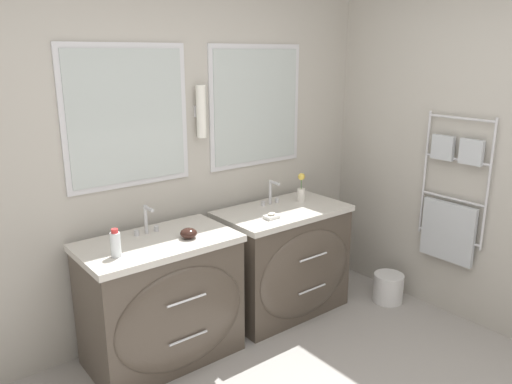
# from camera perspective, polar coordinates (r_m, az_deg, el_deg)

# --- Properties ---
(wall_back) EXTENTS (5.18, 0.15, 2.60)m
(wall_back) POSITION_cam_1_polar(r_m,az_deg,el_deg) (3.49, -10.56, 4.60)
(wall_back) COLOR #B2ADA3
(wall_back) RESTS_ON ground_plane
(wall_right) EXTENTS (0.13, 3.71, 2.60)m
(wall_right) POSITION_cam_1_polar(r_m,az_deg,el_deg) (4.01, 20.78, 4.98)
(wall_right) COLOR #B2ADA3
(wall_right) RESTS_ON ground_plane
(vanity_left) EXTENTS (0.98, 0.63, 0.83)m
(vanity_left) POSITION_cam_1_polar(r_m,az_deg,el_deg) (3.34, -10.52, -12.16)
(vanity_left) COLOR #4C4238
(vanity_left) RESTS_ON ground_plane
(vanity_right) EXTENTS (0.98, 0.63, 0.83)m
(vanity_right) POSITION_cam_1_polar(r_m,az_deg,el_deg) (3.88, 3.35, -7.84)
(vanity_right) COLOR #4C4238
(vanity_right) RESTS_ON ground_plane
(faucet_left) EXTENTS (0.17, 0.12, 0.19)m
(faucet_left) POSITION_cam_1_polar(r_m,az_deg,el_deg) (3.29, -12.38, -3.18)
(faucet_left) COLOR silver
(faucet_left) RESTS_ON vanity_left
(faucet_right) EXTENTS (0.17, 0.12, 0.19)m
(faucet_right) POSITION_cam_1_polar(r_m,az_deg,el_deg) (3.83, 1.75, -0.11)
(faucet_right) COLOR silver
(faucet_right) RESTS_ON vanity_right
(toiletry_bottle) EXTENTS (0.06, 0.06, 0.17)m
(toiletry_bottle) POSITION_cam_1_polar(r_m,az_deg,el_deg) (2.98, -15.75, -5.73)
(toiletry_bottle) COLOR silver
(toiletry_bottle) RESTS_ON vanity_left
(amenity_bowl) EXTENTS (0.11, 0.11, 0.06)m
(amenity_bowl) POSITION_cam_1_polar(r_m,az_deg,el_deg) (3.19, -7.71, -4.69)
(amenity_bowl) COLOR black
(amenity_bowl) RESTS_ON vanity_left
(flower_vase) EXTENTS (0.06, 0.06, 0.23)m
(flower_vase) POSITION_cam_1_polar(r_m,az_deg,el_deg) (3.91, 5.18, 0.26)
(flower_vase) COLOR silver
(flower_vase) RESTS_ON vanity_right
(soap_dish) EXTENTS (0.10, 0.07, 0.04)m
(soap_dish) POSITION_cam_1_polar(r_m,az_deg,el_deg) (3.53, 1.79, -2.77)
(soap_dish) COLOR white
(soap_dish) RESTS_ON vanity_right
(waste_bin) EXTENTS (0.24, 0.24, 0.23)m
(waste_bin) POSITION_cam_1_polar(r_m,az_deg,el_deg) (4.27, 14.87, -10.46)
(waste_bin) COLOR silver
(waste_bin) RESTS_ON ground_plane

